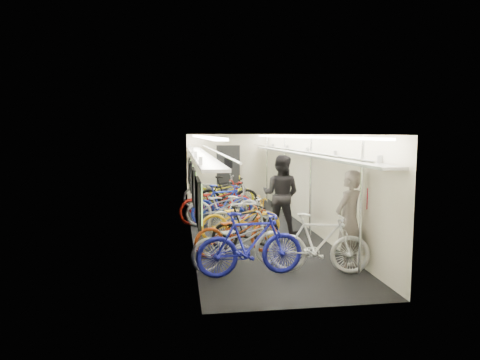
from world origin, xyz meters
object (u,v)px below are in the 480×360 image
object	(u,v)px
bicycle_0	(240,242)
passenger_near	(349,220)
bicycle_1	(250,244)
backpack	(374,198)
passenger_mid	(281,194)

from	to	relation	value
bicycle_0	passenger_near	xyz separation A→B (m)	(1.92, -0.31, 0.40)
bicycle_1	backpack	bearing A→B (deg)	-92.61
bicycle_1	passenger_near	world-z (taller)	passenger_near
bicycle_0	passenger_mid	size ratio (longest dim) A/B	0.97
bicycle_1	backpack	size ratio (longest dim) A/B	4.89
bicycle_1	passenger_mid	distance (m)	3.28
bicycle_0	passenger_near	bearing A→B (deg)	-115.73
bicycle_1	backpack	xyz separation A→B (m)	(2.23, 0.08, 0.72)
passenger_near	backpack	distance (m)	0.59
passenger_mid	passenger_near	bearing A→B (deg)	129.85
bicycle_0	passenger_mid	world-z (taller)	passenger_mid
bicycle_0	passenger_mid	bearing A→B (deg)	-44.73
bicycle_1	backpack	distance (m)	2.35
passenger_near	backpack	xyz separation A→B (m)	(0.43, -0.06, 0.39)
passenger_mid	backpack	distance (m)	3.10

